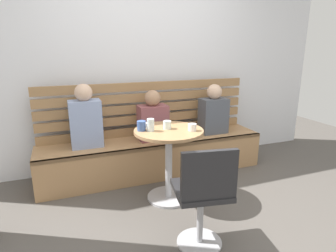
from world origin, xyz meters
name	(u,v)px	position (x,y,z in m)	size (l,w,h in m)	color
ground	(198,227)	(0.00, 0.00, 0.00)	(8.00, 8.00, 0.00)	#514C47
back_wall	(142,52)	(0.00, 1.64, 1.45)	(5.20, 0.10, 2.90)	silver
booth_bench	(155,156)	(0.00, 1.20, 0.22)	(2.70, 0.52, 0.44)	#A87C51
booth_backrest	(148,108)	(0.00, 1.44, 0.78)	(2.65, 0.04, 0.66)	#9A7249
cafe_table	(169,151)	(-0.06, 0.57, 0.52)	(0.68, 0.68, 0.74)	#ADADB2
white_chair	(204,195)	(-0.09, -0.25, 0.46)	(0.46, 0.46, 0.85)	#ADADB2
person_adult	(85,119)	(-0.78, 1.24, 0.75)	(0.34, 0.22, 0.70)	#8C9EC6
person_child_left	(213,112)	(0.80, 1.20, 0.72)	(0.34, 0.22, 0.63)	#4C515B
person_child_middle	(153,118)	(-0.01, 1.21, 0.70)	(0.34, 0.22, 0.60)	brown
cup_glass_short	(167,125)	(-0.06, 0.60, 0.78)	(0.08, 0.08, 0.08)	silver
cup_espresso_small	(148,126)	(-0.23, 0.69, 0.77)	(0.06, 0.06, 0.06)	silver
cup_glass_tall	(151,125)	(-0.23, 0.59, 0.80)	(0.07, 0.07, 0.12)	silver
cup_ceramic_white	(192,127)	(0.14, 0.45, 0.78)	(0.08, 0.08, 0.07)	white
cup_mug_blue	(141,126)	(-0.31, 0.63, 0.79)	(0.08, 0.08, 0.10)	#3D5B9E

